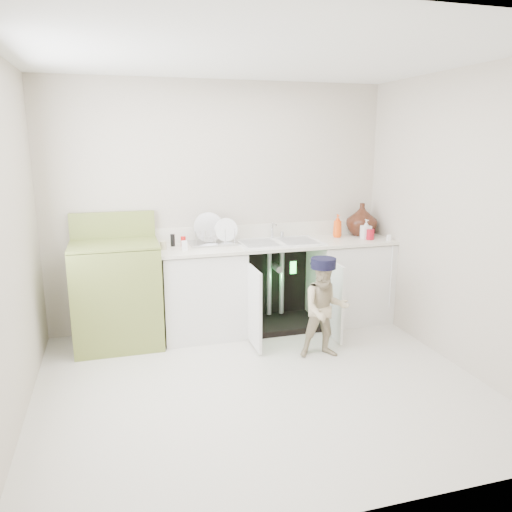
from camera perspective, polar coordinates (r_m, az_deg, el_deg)
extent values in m
plane|color=#BCB4A5|center=(4.15, 0.54, -14.47)|extent=(3.50, 3.50, 0.00)
cube|color=#BEB4A3|center=(5.17, -4.21, 5.65)|extent=(3.50, 2.50, 0.02)
cube|color=#BEB4A3|center=(2.38, 11.03, -3.55)|extent=(3.50, 2.50, 0.02)
cube|color=#BEB4A3|center=(3.65, -26.77, 1.11)|extent=(2.50, 3.00, 0.02)
cube|color=#BEB4A3|center=(4.55, 22.25, 3.67)|extent=(2.50, 3.00, 0.02)
plane|color=white|center=(3.72, 0.63, 22.08)|extent=(3.50, 3.50, 0.00)
cube|color=silver|center=(5.02, -6.14, -4.24)|extent=(0.80, 0.60, 0.86)
cube|color=silver|center=(5.50, 10.51, -2.81)|extent=(0.80, 0.60, 0.86)
cube|color=black|center=(5.45, 1.67, -2.75)|extent=(0.80, 0.06, 0.86)
cube|color=black|center=(5.33, 2.53, -7.65)|extent=(0.80, 0.60, 0.06)
cylinder|color=gray|center=(5.27, 1.51, -3.08)|extent=(0.05, 0.05, 0.70)
cylinder|color=gray|center=(5.31, 2.95, -2.96)|extent=(0.05, 0.05, 0.70)
cylinder|color=gray|center=(5.20, 2.42, -1.37)|extent=(0.07, 0.18, 0.07)
cube|color=silver|center=(4.65, -0.15, -5.98)|extent=(0.03, 0.40, 0.76)
cube|color=silver|center=(4.91, 8.89, -5.06)|extent=(0.02, 0.40, 0.76)
cube|color=silver|center=(5.09, 2.63, 1.38)|extent=(2.44, 0.64, 0.03)
cube|color=silver|center=(5.35, 1.65, 2.94)|extent=(2.44, 0.02, 0.15)
cube|color=white|center=(5.09, 2.63, 1.49)|extent=(0.85, 0.55, 0.02)
cube|color=gray|center=(5.03, 0.42, 1.48)|extent=(0.34, 0.40, 0.01)
cube|color=gray|center=(5.16, 4.79, 1.73)|extent=(0.34, 0.40, 0.01)
cylinder|color=silver|center=(5.28, 1.88, 2.97)|extent=(0.03, 0.03, 0.17)
cylinder|color=silver|center=(5.21, 2.09, 3.67)|extent=(0.02, 0.14, 0.02)
cylinder|color=silver|center=(5.32, 3.00, 2.49)|extent=(0.04, 0.04, 0.06)
cylinder|color=white|center=(5.37, 15.19, -2.13)|extent=(0.01, 0.01, 0.70)
cube|color=white|center=(5.36, 14.94, 2.03)|extent=(0.04, 0.02, 0.06)
cube|color=silver|center=(5.04, -4.86, 1.51)|extent=(0.49, 0.32, 0.02)
cylinder|color=silver|center=(5.03, -5.41, 2.49)|extent=(0.30, 0.11, 0.29)
cylinder|color=white|center=(5.05, -3.44, 2.44)|extent=(0.24, 0.06, 0.23)
cylinder|color=silver|center=(4.89, -6.89, 2.08)|extent=(0.01, 0.01, 0.14)
cylinder|color=silver|center=(4.91, -5.76, 2.15)|extent=(0.01, 0.01, 0.14)
cylinder|color=silver|center=(4.92, -4.65, 2.21)|extent=(0.01, 0.01, 0.14)
cylinder|color=silver|center=(4.94, -3.55, 2.27)|extent=(0.01, 0.01, 0.14)
cylinder|color=silver|center=(4.96, -2.45, 2.34)|extent=(0.01, 0.01, 0.14)
imported|color=#4A1E15|center=(5.58, 11.99, 4.13)|extent=(0.34, 0.34, 0.35)
imported|color=#FC4E0D|center=(5.42, 9.29, 3.42)|extent=(0.09, 0.10, 0.25)
imported|color=silver|center=(5.39, 12.46, 3.02)|extent=(0.09, 0.09, 0.21)
cylinder|color=#A40E1D|center=(5.36, 12.92, 2.42)|extent=(0.08, 0.08, 0.11)
cylinder|color=#B6110F|center=(4.94, -8.31, 1.66)|extent=(0.05, 0.05, 0.10)
cylinder|color=#C5B790|center=(4.84, -10.55, 1.22)|extent=(0.06, 0.06, 0.08)
cylinder|color=black|center=(4.96, -9.50, 1.79)|extent=(0.04, 0.04, 0.12)
cube|color=white|center=(4.76, -8.19, 1.18)|extent=(0.05, 0.05, 0.09)
cube|color=olive|center=(4.91, -15.58, -4.38)|extent=(0.80, 0.65, 0.97)
cube|color=olive|center=(4.79, -15.95, 1.34)|extent=(0.80, 0.65, 0.02)
cube|color=olive|center=(5.04, -16.07, 3.44)|extent=(0.80, 0.06, 0.25)
cylinder|color=black|center=(4.64, -18.39, 0.72)|extent=(0.18, 0.18, 0.02)
cylinder|color=silver|center=(4.63, -18.41, 0.86)|extent=(0.21, 0.21, 0.01)
cylinder|color=black|center=(4.95, -18.28, 1.48)|extent=(0.18, 0.18, 0.02)
cylinder|color=silver|center=(4.95, -18.29, 1.62)|extent=(0.21, 0.21, 0.01)
cylinder|color=black|center=(4.64, -13.46, 1.03)|extent=(0.18, 0.18, 0.02)
cylinder|color=silver|center=(4.63, -13.46, 1.17)|extent=(0.21, 0.21, 0.01)
cylinder|color=black|center=(4.95, -13.65, 1.78)|extent=(0.18, 0.18, 0.02)
cylinder|color=silver|center=(4.95, -13.66, 1.91)|extent=(0.21, 0.21, 0.01)
imported|color=beige|center=(4.51, 7.89, -6.03)|extent=(0.49, 0.41, 0.90)
cylinder|color=black|center=(4.39, 8.06, -0.86)|extent=(0.25, 0.25, 0.09)
cube|color=black|center=(4.50, 7.73, -0.99)|extent=(0.18, 0.12, 0.01)
cube|color=black|center=(4.83, 4.24, -1.31)|extent=(0.07, 0.01, 0.14)
cube|color=#26F23F|center=(4.82, 4.27, -1.33)|extent=(0.06, 0.00, 0.12)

